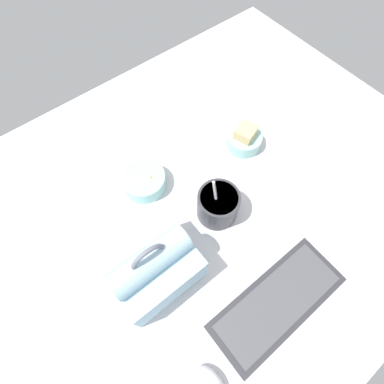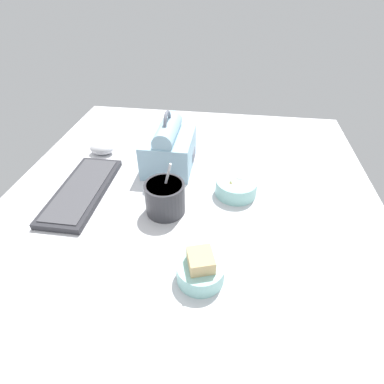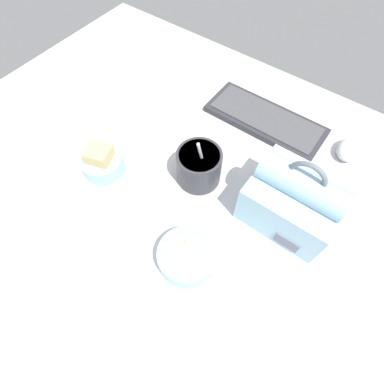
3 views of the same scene
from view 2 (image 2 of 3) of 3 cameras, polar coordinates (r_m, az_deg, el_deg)
name	(u,v)px [view 2 (image 2 of 3)]	position (r cm, az deg, el deg)	size (l,w,h in cm)	color
desk_surface	(186,219)	(82.19, -1.22, -5.22)	(140.00, 110.00, 2.00)	silver
keyboard	(82,190)	(94.50, -20.19, 0.29)	(33.02, 13.22, 2.10)	#2D2D33
lunch_bag	(169,148)	(97.91, -4.45, 8.37)	(19.03, 15.56, 19.48)	#9EC6DB
soup_cup	(165,197)	(80.57, -5.15, -1.02)	(10.73, 10.73, 15.12)	#333338
bento_bowl_sandwich	(200,270)	(66.08, 1.63, -14.60)	(10.39, 10.39, 7.61)	#93D1CC
bento_bowl_snacks	(236,187)	(88.59, 8.37, 1.00)	(12.07, 12.07, 5.63)	#93D1CC
computer_mouse	(102,149)	(112.02, -16.82, 7.91)	(5.92, 8.40, 3.93)	silver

